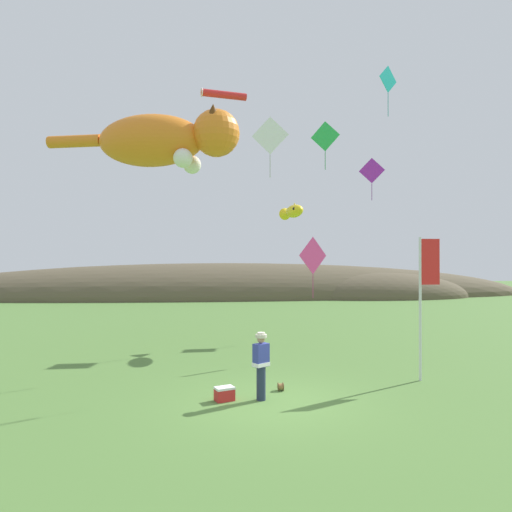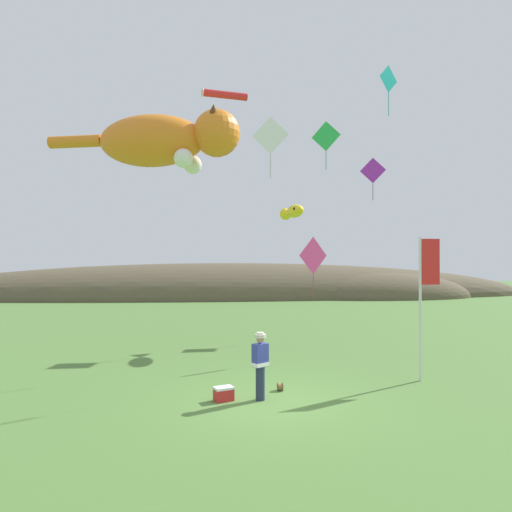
{
  "view_description": "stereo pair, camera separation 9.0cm",
  "coord_description": "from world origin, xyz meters",
  "px_view_note": "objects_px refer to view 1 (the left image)",
  "views": [
    {
      "loc": [
        -1.7,
        -11.65,
        3.71
      ],
      "look_at": [
        0.0,
        4.0,
        3.81
      ],
      "focal_mm": 32.0,
      "sensor_mm": 36.0,
      "label": 1
    },
    {
      "loc": [
        -1.61,
        -11.66,
        3.71
      ],
      "look_at": [
        0.0,
        4.0,
        3.81
      ],
      "focal_mm": 32.0,
      "sensor_mm": 36.0,
      "label": 2
    }
  ],
  "objects_px": {
    "kite_spool": "(281,387)",
    "kite_diamond_white": "(270,136)",
    "kite_diamond_green": "(325,137)",
    "kite_fish_windsock": "(292,212)",
    "kite_tube_streamer": "(223,95)",
    "kite_diamond_pink": "(313,256)",
    "festival_attendant": "(261,364)",
    "kite_giant_cat": "(165,141)",
    "kite_diamond_violet": "(372,171)",
    "picnic_cooler": "(224,394)",
    "festival_banner_pole": "(425,286)",
    "kite_diamond_teal": "(388,80)"
  },
  "relations": [
    {
      "from": "kite_diamond_pink",
      "to": "kite_diamond_teal",
      "type": "distance_m",
      "value": 7.25
    },
    {
      "from": "kite_diamond_pink",
      "to": "kite_diamond_white",
      "type": "height_order",
      "value": "kite_diamond_white"
    },
    {
      "from": "picnic_cooler",
      "to": "kite_tube_streamer",
      "type": "relative_size",
      "value": 0.25
    },
    {
      "from": "kite_spool",
      "to": "kite_diamond_green",
      "type": "xyz_separation_m",
      "value": [
        3.66,
        8.95,
        9.55
      ]
    },
    {
      "from": "festival_banner_pole",
      "to": "kite_diamond_white",
      "type": "height_order",
      "value": "kite_diamond_white"
    },
    {
      "from": "festival_attendant",
      "to": "picnic_cooler",
      "type": "height_order",
      "value": "festival_attendant"
    },
    {
      "from": "kite_tube_streamer",
      "to": "kite_diamond_green",
      "type": "height_order",
      "value": "kite_tube_streamer"
    },
    {
      "from": "kite_fish_windsock",
      "to": "kite_diamond_white",
      "type": "bearing_deg",
      "value": -117.04
    },
    {
      "from": "festival_attendant",
      "to": "kite_fish_windsock",
      "type": "relative_size",
      "value": 0.82
    },
    {
      "from": "festival_attendant",
      "to": "kite_tube_streamer",
      "type": "relative_size",
      "value": 0.76
    },
    {
      "from": "kite_giant_cat",
      "to": "kite_diamond_white",
      "type": "relative_size",
      "value": 3.65
    },
    {
      "from": "kite_fish_windsock",
      "to": "kite_diamond_violet",
      "type": "xyz_separation_m",
      "value": [
        4.81,
        3.0,
        2.51
      ]
    },
    {
      "from": "kite_spool",
      "to": "picnic_cooler",
      "type": "bearing_deg",
      "value": -155.49
    },
    {
      "from": "kite_spool",
      "to": "kite_diamond_green",
      "type": "relative_size",
      "value": 0.1
    },
    {
      "from": "kite_fish_windsock",
      "to": "kite_diamond_pink",
      "type": "relative_size",
      "value": 0.94
    },
    {
      "from": "kite_giant_cat",
      "to": "kite_fish_windsock",
      "type": "relative_size",
      "value": 3.95
    },
    {
      "from": "kite_diamond_white",
      "to": "kite_diamond_green",
      "type": "bearing_deg",
      "value": 52.14
    },
    {
      "from": "kite_fish_windsock",
      "to": "kite_diamond_violet",
      "type": "bearing_deg",
      "value": 31.98
    },
    {
      "from": "kite_spool",
      "to": "kite_diamond_white",
      "type": "bearing_deg",
      "value": 85.63
    },
    {
      "from": "kite_tube_streamer",
      "to": "picnic_cooler",
      "type": "bearing_deg",
      "value": -91.87
    },
    {
      "from": "festival_attendant",
      "to": "kite_giant_cat",
      "type": "relative_size",
      "value": 0.21
    },
    {
      "from": "kite_giant_cat",
      "to": "kite_diamond_pink",
      "type": "distance_m",
      "value": 8.36
    },
    {
      "from": "kite_diamond_white",
      "to": "kite_diamond_violet",
      "type": "distance_m",
      "value": 8.44
    },
    {
      "from": "kite_diamond_green",
      "to": "kite_diamond_violet",
      "type": "bearing_deg",
      "value": 27.09
    },
    {
      "from": "kite_giant_cat",
      "to": "kite_diamond_pink",
      "type": "height_order",
      "value": "kite_giant_cat"
    },
    {
      "from": "kite_diamond_pink",
      "to": "kite_tube_streamer",
      "type": "bearing_deg",
      "value": 119.15
    },
    {
      "from": "festival_banner_pole",
      "to": "kite_fish_windsock",
      "type": "height_order",
      "value": "kite_fish_windsock"
    },
    {
      "from": "festival_banner_pole",
      "to": "kite_tube_streamer",
      "type": "bearing_deg",
      "value": 121.64
    },
    {
      "from": "festival_attendant",
      "to": "kite_diamond_violet",
      "type": "relative_size",
      "value": 0.79
    },
    {
      "from": "kite_giant_cat",
      "to": "kite_diamond_green",
      "type": "xyz_separation_m",
      "value": [
        7.55,
        1.45,
        0.78
      ]
    },
    {
      "from": "kite_giant_cat",
      "to": "kite_fish_windsock",
      "type": "bearing_deg",
      "value": -0.74
    },
    {
      "from": "kite_tube_streamer",
      "to": "kite_diamond_green",
      "type": "relative_size",
      "value": 0.99
    },
    {
      "from": "festival_banner_pole",
      "to": "kite_diamond_white",
      "type": "relative_size",
      "value": 1.86
    },
    {
      "from": "festival_attendant",
      "to": "kite_spool",
      "type": "xyz_separation_m",
      "value": [
        0.65,
        0.78,
        -0.84
      ]
    },
    {
      "from": "kite_spool",
      "to": "kite_tube_streamer",
      "type": "xyz_separation_m",
      "value": [
        -1.25,
        10.01,
        11.78
      ]
    },
    {
      "from": "kite_spool",
      "to": "kite_giant_cat",
      "type": "relative_size",
      "value": 0.03
    },
    {
      "from": "kite_spool",
      "to": "festival_banner_pole",
      "type": "bearing_deg",
      "value": 7.4
    },
    {
      "from": "festival_banner_pole",
      "to": "kite_diamond_violet",
      "type": "height_order",
      "value": "kite_diamond_violet"
    },
    {
      "from": "picnic_cooler",
      "to": "kite_diamond_violet",
      "type": "xyz_separation_m",
      "value": [
        8.16,
        11.17,
        8.15
      ]
    },
    {
      "from": "festival_attendant",
      "to": "kite_diamond_green",
      "type": "bearing_deg",
      "value": 66.13
    },
    {
      "from": "kite_giant_cat",
      "to": "kite_diamond_white",
      "type": "xyz_separation_m",
      "value": [
        4.25,
        -2.8,
        -0.42
      ]
    },
    {
      "from": "festival_banner_pole",
      "to": "kite_diamond_white",
      "type": "bearing_deg",
      "value": 135.52
    },
    {
      "from": "kite_fish_windsock",
      "to": "kite_diamond_teal",
      "type": "relative_size",
      "value": 1.13
    },
    {
      "from": "kite_diamond_teal",
      "to": "festival_attendant",
      "type": "bearing_deg",
      "value": -139.16
    },
    {
      "from": "festival_attendant",
      "to": "festival_banner_pole",
      "type": "relative_size",
      "value": 0.41
    },
    {
      "from": "kite_fish_windsock",
      "to": "kite_tube_streamer",
      "type": "bearing_deg",
      "value": 139.35
    },
    {
      "from": "festival_attendant",
      "to": "kite_diamond_violet",
      "type": "xyz_separation_m",
      "value": [
        7.21,
        11.22,
        7.38
      ]
    },
    {
      "from": "picnic_cooler",
      "to": "kite_diamond_green",
      "type": "height_order",
      "value": "kite_diamond_green"
    },
    {
      "from": "kite_spool",
      "to": "kite_diamond_teal",
      "type": "relative_size",
      "value": 0.12
    },
    {
      "from": "kite_fish_windsock",
      "to": "festival_attendant",
      "type": "bearing_deg",
      "value": -106.29
    }
  ]
}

